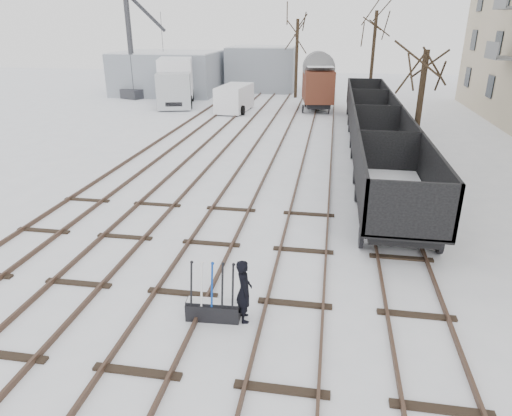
{
  "coord_description": "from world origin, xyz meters",
  "views": [
    {
      "loc": [
        3.65,
        -9.94,
        6.7
      ],
      "look_at": [
        1.41,
        3.44,
        1.2
      ],
      "focal_mm": 32.0,
      "sensor_mm": 36.0,
      "label": 1
    }
  ],
  "objects_px": {
    "ground_frame": "(213,309)",
    "box_van_wagon": "(318,84)",
    "lorry": "(176,81)",
    "panel_van": "(235,98)",
    "freight_wagon_a": "(395,197)",
    "crane": "(134,70)",
    "worker": "(244,291)"
  },
  "relations": [
    {
      "from": "crane",
      "to": "freight_wagon_a",
      "type": "bearing_deg",
      "value": -28.57
    },
    {
      "from": "ground_frame",
      "to": "lorry",
      "type": "distance_m",
      "value": 32.73
    },
    {
      "from": "worker",
      "to": "freight_wagon_a",
      "type": "relative_size",
      "value": 0.25
    },
    {
      "from": "panel_van",
      "to": "ground_frame",
      "type": "bearing_deg",
      "value": -74.34
    },
    {
      "from": "ground_frame",
      "to": "box_van_wagon",
      "type": "height_order",
      "value": "box_van_wagon"
    },
    {
      "from": "freight_wagon_a",
      "to": "crane",
      "type": "xyz_separation_m",
      "value": [
        -21.22,
        26.78,
        1.6
      ]
    },
    {
      "from": "worker",
      "to": "lorry",
      "type": "distance_m",
      "value": 32.88
    },
    {
      "from": "freight_wagon_a",
      "to": "ground_frame",
      "type": "bearing_deg",
      "value": -126.67
    },
    {
      "from": "panel_van",
      "to": "crane",
      "type": "xyz_separation_m",
      "value": [
        -10.94,
        5.61,
        1.53
      ]
    },
    {
      "from": "freight_wagon_a",
      "to": "crane",
      "type": "height_order",
      "value": "crane"
    },
    {
      "from": "box_van_wagon",
      "to": "crane",
      "type": "bearing_deg",
      "value": 160.17
    },
    {
      "from": "ground_frame",
      "to": "panel_van",
      "type": "height_order",
      "value": "panel_van"
    },
    {
      "from": "worker",
      "to": "freight_wagon_a",
      "type": "distance_m",
      "value": 7.72
    },
    {
      "from": "ground_frame",
      "to": "lorry",
      "type": "xyz_separation_m",
      "value": [
        -11.27,
        30.69,
        1.72
      ]
    },
    {
      "from": "panel_van",
      "to": "crane",
      "type": "distance_m",
      "value": 12.39
    },
    {
      "from": "lorry",
      "to": "panel_van",
      "type": "bearing_deg",
      "value": -41.37
    },
    {
      "from": "crane",
      "to": "lorry",
      "type": "bearing_deg",
      "value": -5.11
    },
    {
      "from": "box_van_wagon",
      "to": "lorry",
      "type": "distance_m",
      "value": 12.55
    },
    {
      "from": "freight_wagon_a",
      "to": "lorry",
      "type": "xyz_separation_m",
      "value": [
        -16.18,
        24.08,
        0.98
      ]
    },
    {
      "from": "freight_wagon_a",
      "to": "box_van_wagon",
      "type": "xyz_separation_m",
      "value": [
        -3.69,
        22.89,
        1.08
      ]
    },
    {
      "from": "panel_van",
      "to": "freight_wagon_a",
      "type": "bearing_deg",
      "value": -59.37
    },
    {
      "from": "ground_frame",
      "to": "worker",
      "type": "height_order",
      "value": "worker"
    },
    {
      "from": "lorry",
      "to": "freight_wagon_a",
      "type": "bearing_deg",
      "value": -71.16
    },
    {
      "from": "lorry",
      "to": "panel_van",
      "type": "distance_m",
      "value": 6.65
    },
    {
      "from": "worker",
      "to": "box_van_wagon",
      "type": "distance_m",
      "value": 29.42
    },
    {
      "from": "worker",
      "to": "panel_van",
      "type": "bearing_deg",
      "value": -5.73
    },
    {
      "from": "crane",
      "to": "ground_frame",
      "type": "bearing_deg",
      "value": -40.93
    },
    {
      "from": "box_van_wagon",
      "to": "lorry",
      "type": "bearing_deg",
      "value": 167.21
    },
    {
      "from": "box_van_wagon",
      "to": "lorry",
      "type": "height_order",
      "value": "lorry"
    },
    {
      "from": "worker",
      "to": "box_van_wagon",
      "type": "relative_size",
      "value": 0.32
    },
    {
      "from": "freight_wagon_a",
      "to": "crane",
      "type": "bearing_deg",
      "value": 128.39
    },
    {
      "from": "freight_wagon_a",
      "to": "crane",
      "type": "distance_m",
      "value": 34.21
    }
  ]
}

